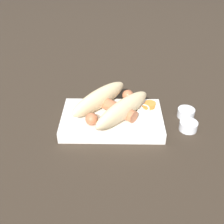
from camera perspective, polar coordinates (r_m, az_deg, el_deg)
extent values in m
plane|color=#33281E|center=(0.76, 0.00, -2.53)|extent=(3.00, 3.00, 0.00)
cube|color=silver|center=(0.75, 0.00, -1.59)|extent=(0.27, 0.16, 0.03)
ellipsoid|color=beige|center=(0.71, 2.21, 0.49)|extent=(0.16, 0.18, 0.06)
ellipsoid|color=beige|center=(0.76, -2.54, 2.78)|extent=(0.16, 0.18, 0.06)
cylinder|color=#B26642|center=(0.74, -0.24, 1.12)|extent=(0.13, 0.12, 0.03)
sphere|color=#B26642|center=(0.79, 3.25, 3.39)|extent=(0.03, 0.03, 0.03)
sphere|color=#B26642|center=(0.70, -4.17, -1.45)|extent=(0.03, 0.03, 0.03)
cylinder|color=orange|center=(0.79, 4.88, 1.89)|extent=(0.03, 0.03, 0.00)
cylinder|color=orange|center=(0.79, 7.77, 1.73)|extent=(0.04, 0.04, 0.00)
cylinder|color=orange|center=(0.78, 7.48, 1.16)|extent=(0.05, 0.05, 0.00)
torus|color=silver|center=(0.78, 4.97, 1.53)|extent=(0.03, 0.03, 0.00)
torus|color=silver|center=(0.79, 5.40, 1.81)|extent=(0.03, 0.03, 0.00)
torus|color=silver|center=(0.76, 6.34, 0.76)|extent=(0.04, 0.04, 0.01)
cylinder|color=silver|center=(0.76, 15.25, -2.74)|extent=(0.05, 0.05, 0.02)
cylinder|color=maroon|center=(0.76, 15.17, -3.13)|extent=(0.04, 0.04, 0.01)
cylinder|color=silver|center=(0.81, 14.79, -0.17)|extent=(0.05, 0.05, 0.02)
cylinder|color=#4C662D|center=(0.81, 14.72, -0.55)|extent=(0.04, 0.04, 0.01)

